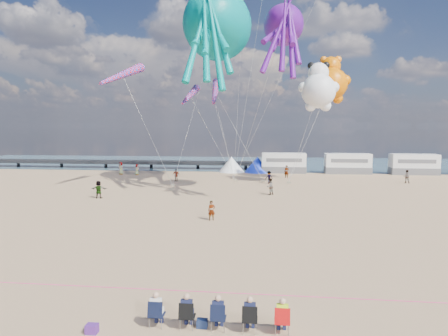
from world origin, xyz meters
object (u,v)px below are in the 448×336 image
Objects in this scene: beachgoer_4 at (99,189)px; beachgoer_5 at (287,172)px; standing_person at (212,211)px; tent_white at (231,164)px; windsock_right at (190,95)px; cooler_navy at (202,323)px; sandbag_e at (234,178)px; windsock_mid at (215,92)px; kite_teddy_orange at (331,84)px; kite_octopus_purple at (284,25)px; motorhome_1 at (348,164)px; spectator_row at (218,312)px; sandbag_b at (236,180)px; kite_panda at (319,91)px; sandbag_d at (263,181)px; beachgoer_7 at (407,177)px; tent_blue at (257,165)px; beachgoer_1 at (270,187)px; beachgoer_2 at (269,177)px; windsock_left at (122,75)px; motorhome_2 at (414,164)px; sandbag_c at (289,182)px; beachgoer_6 at (137,169)px; sandbag_a at (173,185)px; beachgoer_3 at (176,175)px; beachgoer_0 at (121,168)px; kite_octopus_teal at (217,26)px; motorhome_0 at (284,163)px.

beachgoer_5 is at bearing -139.17° from beachgoer_4.
standing_person is 14.69m from beachgoer_4.
tent_white is 18.47m from windsock_right.
tent_white reaches higher than cooler_navy.
sandbag_e is 13.00m from windsock_mid.
windsock_mid is (-13.76, -5.67, -1.28)m from kite_teddy_orange.
beachgoer_4 is at bearing -157.66° from kite_octopus_purple.
cooler_navy is (-14.06, -47.98, -1.35)m from motorhome_1.
spectator_row is 37.89m from sandbag_b.
standing_person is 0.22× the size of kite_panda.
kite_teddy_orange reaches higher than sandbag_d.
standing_person is at bearing -59.40° from windsock_right.
beachgoer_7 reaches higher than sandbag_d.
kite_octopus_purple is at bearing -81.85° from tent_blue.
beachgoer_1 is 1.09× the size of beachgoer_2.
tent_white is at bearing 91.90° from windsock_right.
sandbag_e is at bearing 94.19° from spectator_row.
tent_blue is 48.00m from cooler_navy.
windsock_left is (-10.61, -17.60, 11.57)m from tent_white.
beachgoer_7 is (17.06, 2.31, 0.04)m from beachgoer_2.
kite_panda is (10.26, -4.92, 11.03)m from sandbag_e.
motorhome_1 is 18.46m from sandbag_e.
windsock_mid reaches higher than sandbag_d.
motorhome_2 reaches higher than sandbag_c.
sandbag_e is 0.11× the size of windsock_right.
cooler_navy is 0.06× the size of kite_panda.
sandbag_b and sandbag_d have the same top height.
tent_blue is 0.66× the size of spectator_row.
beachgoer_4 is at bearing -139.77° from motorhome_1.
sandbag_d is (-12.49, -10.76, -1.39)m from motorhome_1.
beachgoer_6 is 3.15× the size of sandbag_a.
kite_octopus_purple is at bearing -172.09° from beachgoer_4.
beachgoer_6 is (-21.56, 1.25, -0.09)m from beachgoer_5.
kite_octopus_purple reaches higher than standing_person.
beachgoer_3 is at bearing -118.61° from tent_white.
kite_octopus_teal is (15.52, -8.47, 17.97)m from beachgoer_0.
kite_octopus_purple reaches higher than beachgoer_5.
tent_white reaches higher than beachgoer_1.
windsock_mid is at bearing -160.86° from kite_teddy_orange.
windsock_left reaches higher than motorhome_2.
kite_octopus_teal is (-1.99, -2.94, 18.76)m from sandbag_b.
beachgoer_5 is at bearing 57.23° from standing_person.
windsock_mid is at bearing -115.30° from beachgoer_5.
beachgoer_0 is 1.04× the size of beachgoer_4.
kite_panda is 22.47m from windsock_left.
beachgoer_5 reaches higher than standing_person.
cooler_navy is at bearing -116.16° from motorhome_2.
standing_person is 0.21× the size of kite_teddy_orange.
motorhome_0 is 32.61m from standing_person.
motorhome_0 is at bearing 41.97° from beachgoer_3.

